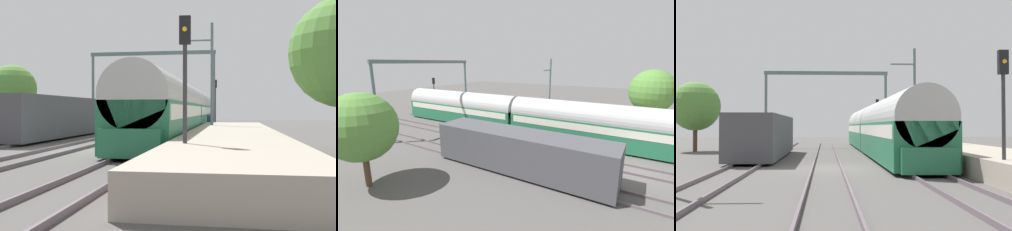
{
  "view_description": "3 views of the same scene",
  "coord_description": "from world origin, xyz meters",
  "views": [
    {
      "loc": [
        7.98,
        -18.79,
        1.97
      ],
      "look_at": [
        4.22,
        5.03,
        1.63
      ],
      "focal_mm": 43.23,
      "sensor_mm": 36.0,
      "label": 1
    },
    {
      "loc": [
        -17.99,
        -0.13,
        7.59
      ],
      "look_at": [
        0.08,
        11.05,
        2.78
      ],
      "focal_mm": 25.04,
      "sensor_mm": 36.0,
      "label": 2
    },
    {
      "loc": [
        -0.08,
        -20.58,
        2.13
      ],
      "look_at": [
        2.11,
        26.85,
        3.41
      ],
      "focal_mm": 43.2,
      "sensor_mm": 36.0,
      "label": 3
    }
  ],
  "objects": [
    {
      "name": "platform",
      "position": [
        8.04,
        2.0,
        0.45
      ],
      "size": [
        4.4,
        28.0,
        0.9
      ],
      "color": "#A39989",
      "rests_on": "ground"
    },
    {
      "name": "railway_signal_near",
      "position": [
        6.5,
        -5.97,
        3.18
      ],
      "size": [
        0.36,
        0.3,
        4.96
      ],
      "color": "#2D2D33",
      "rests_on": "ground"
    },
    {
      "name": "ground",
      "position": [
        0.0,
        0.0,
        0.0
      ],
      "size": [
        120.0,
        120.0,
        0.0
      ],
      "primitive_type": "plane",
      "color": "#514E4C"
    },
    {
      "name": "person_crossing",
      "position": [
        6.08,
        16.39,
        1.03
      ],
      "size": [
        0.47,
        0.41,
        1.73
      ],
      "rotation": [
        0.0,
        0.0,
        5.76
      ],
      "color": "#2A2A2A",
      "rests_on": "ground"
    },
    {
      "name": "catenary_gantry",
      "position": [
        0.0,
        21.34,
        5.66
      ],
      "size": [
        12.84,
        0.28,
        7.86
      ],
      "color": "slate",
      "rests_on": "ground"
    },
    {
      "name": "catenary_pole_east_mid",
      "position": [
        6.57,
        9.4,
        4.15
      ],
      "size": [
        1.9,
        0.2,
        8.0
      ],
      "color": "slate",
      "rests_on": "ground"
    },
    {
      "name": "track_east",
      "position": [
        4.22,
        0.0,
        0.08
      ],
      "size": [
        1.52,
        60.0,
        0.16
      ],
      "color": "#62555D",
      "rests_on": "ground"
    },
    {
      "name": "passenger_train",
      "position": [
        4.22,
        12.26,
        1.97
      ],
      "size": [
        2.93,
        32.85,
        3.82
      ],
      "color": "#236B47",
      "rests_on": "ground"
    },
    {
      "name": "railway_signal_far",
      "position": [
        6.14,
        27.48,
        3.42
      ],
      "size": [
        0.36,
        0.3,
        5.38
      ],
      "color": "#2D2D33",
      "rests_on": "ground"
    },
    {
      "name": "tree_west_background",
      "position": [
        -11.13,
        14.25,
        3.84
      ],
      "size": [
        4.17,
        4.17,
        5.94
      ],
      "color": "#4C3826",
      "rests_on": "ground"
    },
    {
      "name": "freight_car",
      "position": [
        -4.22,
        7.23,
        1.47
      ],
      "size": [
        2.8,
        13.0,
        2.7
      ],
      "color": "#47474C",
      "rests_on": "ground"
    },
    {
      "name": "track_west",
      "position": [
        0.0,
        0.0,
        0.08
      ],
      "size": [
        1.52,
        60.0,
        0.16
      ],
      "color": "#62555D",
      "rests_on": "ground"
    }
  ]
}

